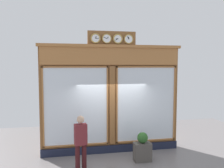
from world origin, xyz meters
name	(u,v)px	position (x,y,z in m)	size (l,w,h in m)	color
shop_facade	(111,98)	(0.00, -0.13, 1.97)	(5.12, 0.42, 4.37)	brown
pedestrian	(81,141)	(1.19, 1.30, 0.93)	(0.39, 0.28, 1.69)	#3A1316
planter_box	(142,152)	(-0.85, 0.91, 0.30)	(0.56, 0.36, 0.61)	#4C4742
planter_shrub	(143,138)	(-0.85, 0.91, 0.79)	(0.35, 0.35, 0.35)	#285623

